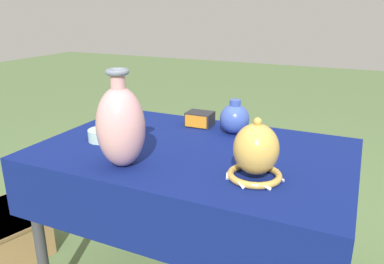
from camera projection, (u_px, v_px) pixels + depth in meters
The scene contains 7 objects.
display_table at pixel (192, 165), 1.45m from camera, with size 1.18×0.77×0.69m.
vase_tall_bulbous at pixel (121, 126), 1.24m from camera, with size 0.16×0.16×0.33m.
vase_dome_bell at pixel (256, 153), 1.16m from camera, with size 0.18×0.19×0.20m.
mosaic_tile_box at pixel (200, 119), 1.70m from camera, with size 0.12×0.10×0.06m.
pot_squat_celadon at pixel (102, 135), 1.52m from camera, with size 0.11×0.11×0.05m, color #A8CCB7.
jar_round_cobalt at pixel (235, 118), 1.59m from camera, with size 0.13×0.13×0.15m.
wooden_crate at pixel (8, 230), 1.93m from camera, with size 0.50×0.41×0.21m.
Camera 1 is at (0.56, -1.23, 1.21)m, focal length 35.00 mm.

